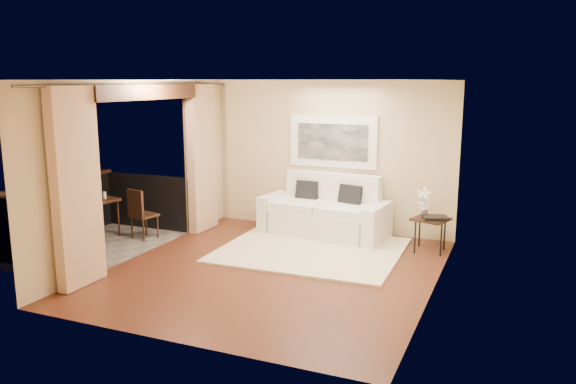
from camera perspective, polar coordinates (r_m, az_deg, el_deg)
The scene contains 18 objects.
floor at distance 8.21m, azimuth -1.43°, elevation -7.90°, with size 5.00×5.00×0.00m, color #5B2C1A.
room_shell at distance 8.85m, azimuth -14.38°, elevation 9.79°, with size 5.00×6.40×5.00m.
balcony at distance 9.92m, azimuth -19.16°, elevation -4.07°, with size 1.81×2.60×1.17m.
curtains at distance 8.94m, azimuth -13.91°, elevation 2.19°, with size 0.16×4.80×2.64m.
artwork at distance 10.09m, azimuth 4.57°, elevation 5.11°, with size 1.62×0.07×0.92m.
rug at distance 9.08m, azimuth 2.36°, elevation -5.90°, with size 2.81×2.44×0.04m, color #F2E6C2.
sofa at distance 9.96m, azimuth 3.85°, elevation -2.22°, with size 2.31×1.20×1.07m.
side_table at distance 9.22m, azimuth 14.29°, elevation -2.93°, with size 0.63×0.63×0.55m.
tray at distance 9.13m, azimuth 14.73°, elevation -2.54°, with size 0.38×0.28×0.05m, color black.
orchid at distance 9.34m, azimuth 13.67°, elevation -0.93°, with size 0.24×0.16×0.45m, color white.
bistro_table at distance 10.23m, azimuth -18.83°, elevation -1.11°, with size 0.72×0.72×0.69m.
balcony_chair_far at distance 9.94m, azimuth -14.83°, elevation -1.84°, with size 0.46×0.46×0.88m.
balcony_chair_near at distance 9.38m, azimuth -24.09°, elevation -2.64°, with size 0.45×0.46×1.03m.
ice_bucket at distance 10.36m, azimuth -19.41°, elevation 0.05°, with size 0.18×0.18×0.20m, color silver.
candle at distance 10.22m, azimuth -18.16°, elevation -0.39°, with size 0.06×0.06×0.07m, color red.
vase at distance 10.11m, azimuth -19.84°, elevation -0.31°, with size 0.04×0.04×0.18m, color silver.
glass_a at distance 10.01m, azimuth -18.54°, elevation -0.51°, with size 0.06×0.06×0.12m, color white.
glass_b at distance 10.16m, azimuth -18.14°, elevation -0.31°, with size 0.06×0.06×0.12m, color silver.
Camera 1 is at (3.19, -7.07, 2.69)m, focal length 35.00 mm.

